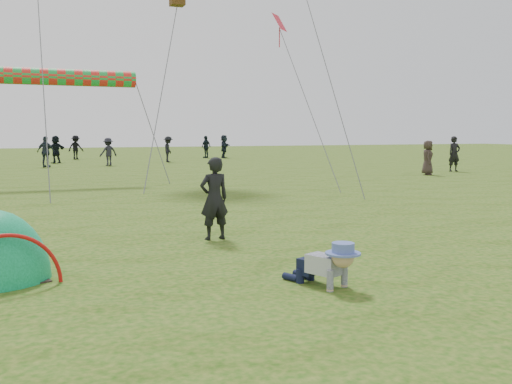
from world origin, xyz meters
name	(u,v)px	position (x,y,z in m)	size (l,w,h in m)	color
ground	(288,300)	(0.00, 0.00, 0.00)	(140.00, 140.00, 0.00)	#134909
crawling_toddler	(328,263)	(0.74, 0.35, 0.32)	(0.58, 0.82, 0.63)	black
standing_adult	(214,198)	(0.39, 4.05, 0.77)	(0.56, 0.37, 1.55)	black
crowd_person_2	(46,152)	(-1.75, 28.52, 0.88)	(1.03, 0.43, 1.77)	#232E3A
crowd_person_3	(76,147)	(0.60, 37.67, 0.88)	(1.13, 0.65, 1.75)	black
crowd_person_5	(224,146)	(11.41, 35.74, 0.89)	(1.65, 0.53, 1.78)	black
crowd_person_9	(108,152)	(1.75, 28.77, 0.83)	(1.07, 0.62, 1.66)	black
crowd_person_10	(428,158)	(14.60, 15.65, 0.81)	(0.79, 0.51, 1.61)	#342925
crowd_person_11	(56,149)	(-1.02, 32.90, 0.89)	(1.65, 0.52, 1.77)	black
crowd_person_12	(454,154)	(17.37, 17.03, 0.90)	(0.65, 0.43, 1.79)	black
crowd_person_14	(206,147)	(10.13, 36.29, 0.86)	(1.00, 0.42, 1.71)	black
crowd_person_15	(168,149)	(6.02, 31.48, 0.86)	(1.11, 0.64, 1.72)	black
rainbow_tube_kite	(57,77)	(-1.62, 17.23, 4.09)	(0.64, 0.64, 5.90)	red
diamond_kite_0	(279,22)	(6.83, 15.37, 6.39)	(0.78, 0.78, 0.00)	red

